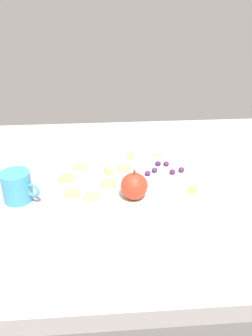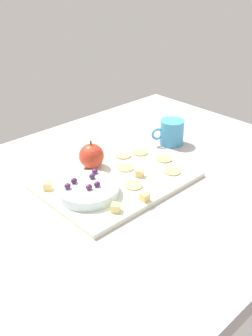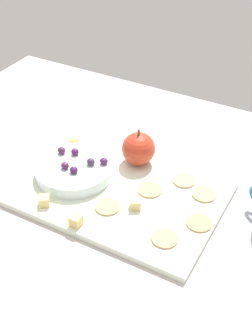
# 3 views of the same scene
# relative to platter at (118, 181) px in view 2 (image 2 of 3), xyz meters

# --- Properties ---
(table) EXTENTS (1.21, 0.91, 0.05)m
(table) POSITION_rel_platter_xyz_m (0.02, -0.01, -0.03)
(table) COLOR #B4AAA7
(table) RESTS_ON ground
(platter) EXTENTS (0.40, 0.28, 0.01)m
(platter) POSITION_rel_platter_xyz_m (0.00, 0.00, 0.00)
(platter) COLOR silver
(platter) RESTS_ON table
(serving_dish) EXTENTS (0.16, 0.16, 0.03)m
(serving_dish) POSITION_rel_platter_xyz_m (-0.11, -0.00, 0.02)
(serving_dish) COLOR silver
(serving_dish) RESTS_ON platter
(apple_whole) EXTENTS (0.07, 0.07, 0.07)m
(apple_whole) POSITION_rel_platter_xyz_m (-0.01, 0.10, 0.04)
(apple_whole) COLOR red
(apple_whole) RESTS_ON platter
(apple_stem) EXTENTS (0.01, 0.01, 0.01)m
(apple_stem) POSITION_rel_platter_xyz_m (-0.01, 0.10, 0.08)
(apple_stem) COLOR brown
(apple_stem) RESTS_ON apple_whole
(cheese_cube_0) EXTENTS (0.03, 0.03, 0.02)m
(cheese_cube_0) POSITION_rel_platter_xyz_m (-0.17, 0.08, 0.02)
(cheese_cube_0) COLOR #F0C870
(cheese_cube_0) RESTS_ON platter
(cheese_cube_1) EXTENTS (0.03, 0.03, 0.02)m
(cheese_cube_1) POSITION_rel_platter_xyz_m (0.05, -0.03, 0.02)
(cheese_cube_1) COLOR #E1C578
(cheese_cube_1) RESTS_ON platter
(cheese_cube_2) EXTENTS (0.03, 0.03, 0.02)m
(cheese_cube_2) POSITION_rel_platter_xyz_m (-0.10, -0.11, 0.02)
(cheese_cube_2) COLOR #E3D074
(cheese_cube_2) RESTS_ON platter
(cheese_cube_3) EXTENTS (0.02, 0.02, 0.02)m
(cheese_cube_3) POSITION_rel_platter_xyz_m (-0.02, -0.12, 0.02)
(cheese_cube_3) COLOR #ECC372
(cheese_cube_3) RESTS_ON platter
(cracker_0) EXTENTS (0.05, 0.05, 0.00)m
(cracker_0) POSITION_rel_platter_xyz_m (0.05, 0.03, 0.01)
(cracker_0) COLOR tan
(cracker_0) RESTS_ON platter
(cracker_1) EXTENTS (0.05, 0.05, 0.00)m
(cracker_1) POSITION_rel_platter_xyz_m (0.10, 0.09, 0.01)
(cracker_1) COLOR tan
(cracker_1) RESTS_ON platter
(cracker_2) EXTENTS (0.05, 0.05, 0.00)m
(cracker_2) POSITION_rel_platter_xyz_m (0.15, 0.07, 0.01)
(cracker_2) COLOR tan
(cracker_2) RESTS_ON platter
(cracker_3) EXTENTS (0.05, 0.05, 0.00)m
(cracker_3) POSITION_rel_platter_xyz_m (0.13, -0.08, 0.01)
(cracker_3) COLOR tan
(cracker_3) RESTS_ON platter
(cracker_4) EXTENTS (0.05, 0.05, 0.00)m
(cracker_4) POSITION_rel_platter_xyz_m (0.17, -0.01, 0.01)
(cracker_4) COLOR tan
(cracker_4) RESTS_ON platter
(cracker_5) EXTENTS (0.05, 0.05, 0.00)m
(cracker_5) POSITION_rel_platter_xyz_m (0.00, -0.06, 0.01)
(cracker_5) COLOR tan
(cracker_5) RESTS_ON platter
(grape_0) EXTENTS (0.02, 0.02, 0.01)m
(grape_0) POSITION_rel_platter_xyz_m (-0.08, 0.01, 0.04)
(grape_0) COLOR #432A4D
(grape_0) RESTS_ON serving_dish
(grape_1) EXTENTS (0.02, 0.02, 0.01)m
(grape_1) POSITION_rel_platter_xyz_m (-0.11, -0.02, 0.04)
(grape_1) COLOR #56214E
(grape_1) RESTS_ON serving_dish
(grape_2) EXTENTS (0.02, 0.02, 0.01)m
(grape_2) POSITION_rel_platter_xyz_m (-0.12, 0.03, 0.04)
(grape_2) COLOR #491D4C
(grape_2) RESTS_ON serving_dish
(grape_3) EXTENTS (0.02, 0.02, 0.01)m
(grape_3) POSITION_rel_platter_xyz_m (-0.05, 0.03, 0.04)
(grape_3) COLOR #511D53
(grape_3) RESTS_ON serving_dish
(grape_4) EXTENTS (0.02, 0.02, 0.02)m
(grape_4) POSITION_rel_platter_xyz_m (-0.15, 0.02, 0.04)
(grape_4) COLOR #4F234B
(grape_4) RESTS_ON serving_dish
(grape_5) EXTENTS (0.02, 0.02, 0.01)m
(grape_5) POSITION_rel_platter_xyz_m (-0.09, -0.02, 0.04)
(grape_5) COLOR #46184F
(grape_5) RESTS_ON serving_dish
(cup) EXTENTS (0.10, 0.08, 0.08)m
(cup) POSITION_rel_platter_xyz_m (0.29, 0.06, 0.03)
(cup) COLOR #3E97C4
(cup) RESTS_ON table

